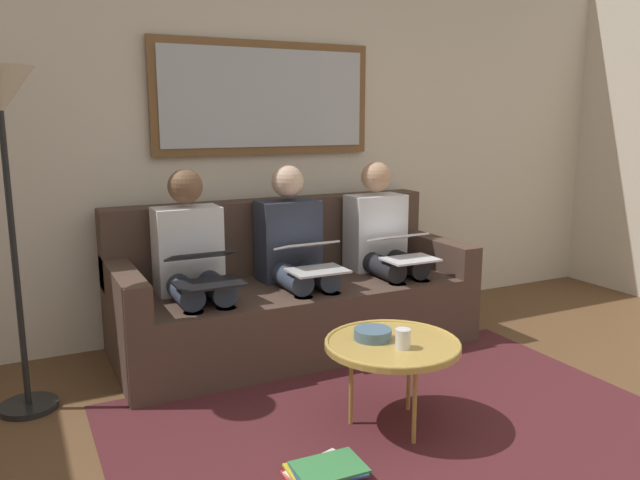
{
  "coord_description": "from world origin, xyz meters",
  "views": [
    {
      "loc": [
        1.54,
        1.4,
        1.44
      ],
      "look_at": [
        0.0,
        -1.7,
        0.75
      ],
      "focal_mm": 35.17,
      "sensor_mm": 36.0,
      "label": 1
    }
  ],
  "objects_px": {
    "standing_lamp": "(2,131)",
    "laptop_black": "(204,268)",
    "framed_mirror": "(265,98)",
    "coffee_table": "(392,345)",
    "cup": "(403,339)",
    "person_left": "(383,243)",
    "person_middle": "(295,253)",
    "person_right": "(193,263)",
    "magazine_stack": "(325,470)",
    "bowl": "(373,334)",
    "laptop_silver": "(311,256)",
    "laptop_white": "(403,247)",
    "couch": "(291,296)"
  },
  "relations": [
    {
      "from": "cup",
      "to": "person_left",
      "type": "distance_m",
      "value": 1.41
    },
    {
      "from": "person_left",
      "to": "framed_mirror",
      "type": "bearing_deg",
      "value": -35.52
    },
    {
      "from": "coffee_table",
      "to": "laptop_white",
      "type": "bearing_deg",
      "value": -126.24
    },
    {
      "from": "standing_lamp",
      "to": "person_middle",
      "type": "bearing_deg",
      "value": -172.69
    },
    {
      "from": "coffee_table",
      "to": "bowl",
      "type": "relative_size",
      "value": 3.57
    },
    {
      "from": "standing_lamp",
      "to": "laptop_silver",
      "type": "bearing_deg",
      "value": 178.64
    },
    {
      "from": "standing_lamp",
      "to": "coffee_table",
      "type": "bearing_deg",
      "value": 148.05
    },
    {
      "from": "cup",
      "to": "laptop_white",
      "type": "distance_m",
      "value": 1.21
    },
    {
      "from": "coffee_table",
      "to": "person_left",
      "type": "distance_m",
      "value": 1.34
    },
    {
      "from": "bowl",
      "to": "framed_mirror",
      "type": "bearing_deg",
      "value": -93.21
    },
    {
      "from": "person_left",
      "to": "person_middle",
      "type": "bearing_deg",
      "value": 0.0
    },
    {
      "from": "person_right",
      "to": "standing_lamp",
      "type": "height_order",
      "value": "standing_lamp"
    },
    {
      "from": "person_left",
      "to": "laptop_silver",
      "type": "distance_m",
      "value": 0.68
    },
    {
      "from": "bowl",
      "to": "cup",
      "type": "bearing_deg",
      "value": 110.64
    },
    {
      "from": "person_left",
      "to": "magazine_stack",
      "type": "height_order",
      "value": "person_left"
    },
    {
      "from": "laptop_silver",
      "to": "standing_lamp",
      "type": "height_order",
      "value": "standing_lamp"
    },
    {
      "from": "cup",
      "to": "bowl",
      "type": "height_order",
      "value": "cup"
    },
    {
      "from": "coffee_table",
      "to": "bowl",
      "type": "bearing_deg",
      "value": -52.72
    },
    {
      "from": "person_left",
      "to": "person_right",
      "type": "relative_size",
      "value": 1.0
    },
    {
      "from": "bowl",
      "to": "person_right",
      "type": "xyz_separation_m",
      "value": [
        0.55,
        -1.07,
        0.17
      ]
    },
    {
      "from": "standing_lamp",
      "to": "laptop_black",
      "type": "bearing_deg",
      "value": 177.82
    },
    {
      "from": "person_left",
      "to": "laptop_white",
      "type": "distance_m",
      "value": 0.24
    },
    {
      "from": "laptop_white",
      "to": "person_right",
      "type": "height_order",
      "value": "person_right"
    },
    {
      "from": "cup",
      "to": "standing_lamp",
      "type": "relative_size",
      "value": 0.05
    },
    {
      "from": "couch",
      "to": "person_left",
      "type": "height_order",
      "value": "person_left"
    },
    {
      "from": "person_right",
      "to": "magazine_stack",
      "type": "xyz_separation_m",
      "value": [
        -0.14,
        1.4,
        -0.58
      ]
    },
    {
      "from": "couch",
      "to": "person_middle",
      "type": "height_order",
      "value": "person_middle"
    },
    {
      "from": "cup",
      "to": "bowl",
      "type": "relative_size",
      "value": 0.51
    },
    {
      "from": "cup",
      "to": "standing_lamp",
      "type": "xyz_separation_m",
      "value": [
        1.52,
        -1.03,
        0.91
      ]
    },
    {
      "from": "person_right",
      "to": "framed_mirror",
      "type": "bearing_deg",
      "value": -144.48
    },
    {
      "from": "couch",
      "to": "person_middle",
      "type": "bearing_deg",
      "value": 90.0
    },
    {
      "from": "couch",
      "to": "cup",
      "type": "height_order",
      "value": "couch"
    },
    {
      "from": "laptop_black",
      "to": "standing_lamp",
      "type": "height_order",
      "value": "standing_lamp"
    },
    {
      "from": "laptop_white",
      "to": "framed_mirror",
      "type": "bearing_deg",
      "value": -47.42
    },
    {
      "from": "standing_lamp",
      "to": "person_right",
      "type": "bearing_deg",
      "value": -167.67
    },
    {
      "from": "framed_mirror",
      "to": "person_middle",
      "type": "bearing_deg",
      "value": 90.0
    },
    {
      "from": "laptop_black",
      "to": "laptop_white",
      "type": "bearing_deg",
      "value": 179.73
    },
    {
      "from": "bowl",
      "to": "magazine_stack",
      "type": "relative_size",
      "value": 0.54
    },
    {
      "from": "couch",
      "to": "magazine_stack",
      "type": "relative_size",
      "value": 6.71
    },
    {
      "from": "framed_mirror",
      "to": "cup",
      "type": "relative_size",
      "value": 16.63
    },
    {
      "from": "laptop_silver",
      "to": "standing_lamp",
      "type": "bearing_deg",
      "value": -1.36
    },
    {
      "from": "framed_mirror",
      "to": "coffee_table",
      "type": "xyz_separation_m",
      "value": [
        0.03,
        1.61,
        -1.15
      ]
    },
    {
      "from": "couch",
      "to": "laptop_silver",
      "type": "relative_size",
      "value": 5.73
    },
    {
      "from": "laptop_black",
      "to": "magazine_stack",
      "type": "height_order",
      "value": "laptop_black"
    },
    {
      "from": "person_left",
      "to": "person_middle",
      "type": "xyz_separation_m",
      "value": [
        0.64,
        0.0,
        0.0
      ]
    },
    {
      "from": "person_right",
      "to": "standing_lamp",
      "type": "xyz_separation_m",
      "value": [
        0.91,
        0.2,
        0.76
      ]
    },
    {
      "from": "bowl",
      "to": "standing_lamp",
      "type": "xyz_separation_m",
      "value": [
        1.46,
        -0.87,
        0.93
      ]
    },
    {
      "from": "person_middle",
      "to": "standing_lamp",
      "type": "xyz_separation_m",
      "value": [
        1.55,
        0.2,
        0.76
      ]
    },
    {
      "from": "cup",
      "to": "person_left",
      "type": "xyz_separation_m",
      "value": [
        -0.67,
        -1.23,
        0.15
      ]
    },
    {
      "from": "laptop_white",
      "to": "coffee_table",
      "type": "bearing_deg",
      "value": 53.76
    }
  ]
}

